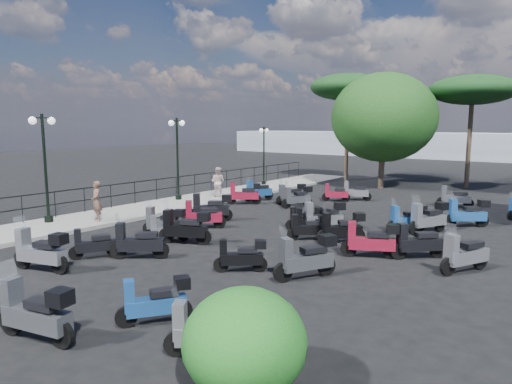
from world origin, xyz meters
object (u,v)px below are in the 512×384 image
Objects in this scene: scooter_4 at (244,194)px; scooter_28 at (467,214)px; scooter_21 at (407,219)px; scooter_31 at (291,194)px; lamp_post_2 at (264,152)px; scooter_15 at (308,228)px; scooter_2 at (167,230)px; scooter_3 at (211,208)px; scooter_14 at (342,228)px; scooter_20 at (417,243)px; scooter_18 at (155,302)px; scooter_19 at (241,256)px; scooter_32 at (305,219)px; woman at (96,201)px; scooter_24 at (210,331)px; lamp_post_0 at (45,161)px; scooter_9 at (202,216)px; scooter_27 at (371,241)px; scooter_22 at (428,218)px; scooter_25 at (306,258)px; scooter_5 at (258,192)px; scooter_7 at (93,245)px; scooter_11 at (335,194)px; scooter_16 at (323,217)px; scooter_17 at (355,192)px; scooter_6 at (41,252)px; scooter_26 at (464,255)px; lamp_post_1 at (177,153)px; pedestrian_far at (218,182)px; scooter_8 at (185,228)px; scooter_30 at (312,220)px; scooter_23 at (454,198)px; broadleaf_tree at (384,118)px; scooter_13 at (138,243)px; pine_2 at (348,88)px.

scooter_28 is at bearing -121.06° from scooter_4.
scooter_31 is (-6.77, 2.34, 0.02)m from scooter_21.
lamp_post_2 is 3.08× the size of scooter_15.
scooter_3 is at bearing -28.54° from scooter_2.
scooter_14 is at bearing 112.99° from scooter_28.
scooter_18 is at bearing 114.81° from scooter_20.
scooter_19 reaches higher than scooter_32.
scooter_14 is 5.93m from scooter_28.
woman is 12.28m from scooter_20.
lamp_post_0 is at bearing 38.92° from scooter_24.
scooter_9 reaches higher than scooter_18.
scooter_27 is (10.70, 2.38, -0.43)m from woman.
scooter_22 is 1.01× the size of scooter_25.
scooter_22 is 4.58m from scooter_32.
scooter_31 is at bearing -2.78° from scooter_15.
scooter_5 is 1.22× the size of scooter_7.
lamp_post_2 is 2.49× the size of scooter_4.
scooter_11 is 10.32m from scooter_27.
scooter_22 is 1.42× the size of scooter_32.
scooter_21 is at bearing -22.90° from scooter_27.
scooter_17 is (-2.17, 7.31, -0.09)m from scooter_16.
scooter_15 is 0.81× the size of scooter_28.
scooter_17 is 1.15× the size of scooter_24.
scooter_15 and scooter_32 have the same top height.
scooter_21 reaches higher than scooter_19.
scooter_16 is 3.16m from scooter_21.
scooter_6 reaches higher than scooter_11.
scooter_25 is (8.55, -9.12, 0.07)m from scooter_5.
scooter_26 is (4.86, 3.68, 0.05)m from scooter_19.
lamp_post_1 reaches higher than scooter_6.
scooter_11 is 1.01× the size of scooter_14.
scooter_17 is at bearing -63.93° from scooter_11.
pedestrian_far is at bearing -37.57° from scooter_7.
scooter_5 is at bearing -3.70° from scooter_8.
scooter_9 is at bearing -35.39° from scooter_2.
scooter_6 is at bearing 109.78° from scooter_28.
scooter_30 is at bearing -39.11° from scooter_6.
scooter_27 is at bearing -28.20° from lamp_post_1.
lamp_post_1 is 13.97m from scooter_23.
scooter_17 is 0.22× the size of broadleaf_tree.
scooter_25 is at bearing -112.82° from scooter_13.
scooter_24 reaches higher than scooter_19.
scooter_21 reaches higher than scooter_2.
pedestrian_far is at bearing 3.07° from scooter_6.
pine_2 is (-9.81, 12.86, 6.05)m from scooter_22.
broadleaf_tree is (-7.00, 14.20, 3.96)m from scooter_20.
scooter_4 is at bearing 2.49° from scooter_24.
scooter_13 is (0.11, -2.06, -0.07)m from scooter_8.
scooter_14 is at bearing 139.85° from pedestrian_far.
pine_2 reaches higher than scooter_14.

